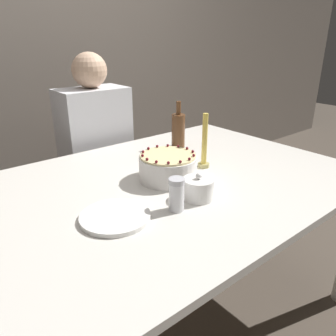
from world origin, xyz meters
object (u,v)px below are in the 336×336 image
Objects in this scene: candle at (204,146)px; bottle at (178,130)px; sugar_bowl at (198,189)px; sugar_shaker at (177,194)px; person_man_blue_shirt at (98,168)px; cake at (168,167)px.

candle reaches higher than bottle.
sugar_bowl is at bearing -138.74° from candle.
sugar_shaker reaches higher than sugar_bowl.
person_man_blue_shirt is (0.20, 0.99, -0.26)m from sugar_shaker.
bottle is at bearing 43.46° from cake.
sugar_shaker is 0.48× the size of bottle.
cake reaches higher than sugar_shaker.
bottle reaches higher than cake.
sugar_bowl is 0.12m from sugar_shaker.
sugar_shaker is 1.04m from person_man_blue_shirt.
candle is at bearing 1.05° from cake.
person_man_blue_shirt reaches higher than candle.
candle is at bearing -109.26° from bottle.
sugar_bowl is (-0.03, -0.21, -0.01)m from cake.
sugar_bowl is at bearing -124.10° from bottle.
candle reaches higher than sugar_shaker.
candle is at bearing 41.26° from sugar_bowl.
sugar_shaker is at bearing -173.21° from sugar_bowl.
candle is (0.25, 0.22, 0.06)m from sugar_bowl.
cake is 0.96× the size of candle.
cake is 2.07× the size of sugar_bowl.
cake reaches higher than sugar_bowl.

